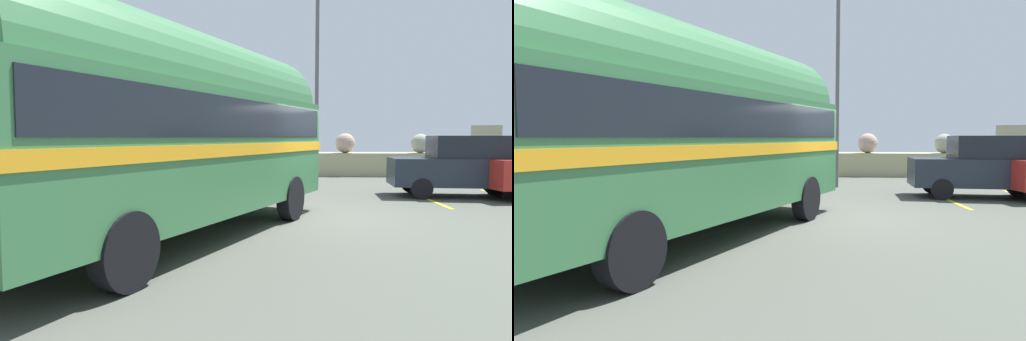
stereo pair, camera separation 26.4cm
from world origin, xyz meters
The scene contains 5 objects.
ground centered at (0.00, 0.00, 0.01)m, with size 32.00×26.00×0.02m.
breakwater centered at (0.04, 11.79, 0.69)m, with size 31.36×2.38×2.47m.
vintage_coach centered at (-2.61, -2.28, 2.05)m, with size 5.64×8.82×3.70m.
parked_car_nearest centered at (4.78, 3.89, 0.97)m, with size 4.23×2.04×1.86m.
lamp_post centered at (0.63, 6.50, 4.04)m, with size 0.90×0.85×7.25m.
Camera 1 is at (-0.87, -10.31, 1.83)m, focal length 32.16 mm.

